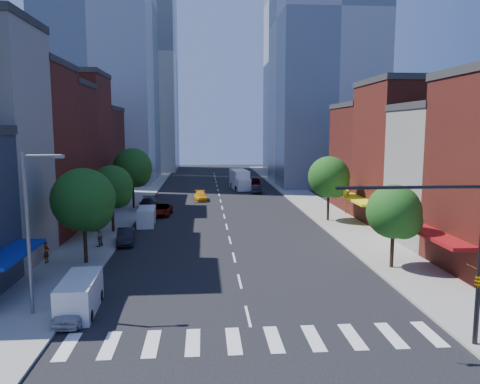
% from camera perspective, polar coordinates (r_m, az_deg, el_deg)
% --- Properties ---
extents(ground, '(220.00, 220.00, 0.00)m').
position_cam_1_polar(ground, '(26.98, 0.98, -14.90)').
color(ground, black).
rests_on(ground, ground).
extents(sidewalk_left, '(5.00, 120.00, 0.15)m').
position_cam_1_polar(sidewalk_left, '(66.38, -13.18, -1.39)').
color(sidewalk_left, gray).
rests_on(sidewalk_left, ground).
extents(sidewalk_right, '(5.00, 120.00, 0.15)m').
position_cam_1_polar(sidewalk_right, '(67.27, 8.38, -1.15)').
color(sidewalk_right, gray).
rests_on(sidewalk_right, ground).
extents(crosswalk, '(19.00, 3.00, 0.01)m').
position_cam_1_polar(crosswalk, '(24.25, 1.69, -17.61)').
color(crosswalk, silver).
rests_on(crosswalk, ground).
extents(bldg_left_2, '(12.00, 9.00, 16.00)m').
position_cam_1_polar(bldg_left_2, '(49.02, -26.85, 4.12)').
color(bldg_left_2, '#5E1F16').
rests_on(bldg_left_2, ground).
extents(bldg_left_3, '(12.00, 8.00, 15.00)m').
position_cam_1_polar(bldg_left_3, '(56.99, -23.59, 4.20)').
color(bldg_left_3, '#581D16').
rests_on(bldg_left_3, ground).
extents(bldg_left_4, '(12.00, 9.00, 17.00)m').
position_cam_1_polar(bldg_left_4, '(65.04, -21.20, 5.57)').
color(bldg_left_4, '#5E1F16').
rests_on(bldg_left_4, ground).
extents(bldg_left_5, '(12.00, 10.00, 13.00)m').
position_cam_1_polar(bldg_left_5, '(74.26, -19.03, 4.33)').
color(bldg_left_5, '#581D16').
rests_on(bldg_left_5, ground).
extents(bldg_right_1, '(12.00, 8.00, 12.00)m').
position_cam_1_polar(bldg_right_1, '(46.36, 25.87, 1.54)').
color(bldg_right_1, '#B8B4AA').
rests_on(bldg_right_1, ground).
extents(bldg_right_2, '(12.00, 10.00, 15.00)m').
position_cam_1_polar(bldg_right_2, '(54.18, 21.17, 4.17)').
color(bldg_right_2, '#5E1F16').
rests_on(bldg_right_2, ground).
extents(bldg_right_3, '(12.00, 10.00, 13.00)m').
position_cam_1_polar(bldg_right_3, '(63.39, 17.24, 3.89)').
color(bldg_right_3, '#581D16').
rests_on(bldg_right_3, ground).
extents(tower_ne, '(18.00, 20.00, 60.00)m').
position_cam_1_polar(tower_ne, '(91.75, 10.40, 19.97)').
color(tower_ne, '#9EA5AD').
rests_on(tower_ne, ground).
extents(tower_far_w, '(18.00, 18.00, 56.00)m').
position_cam_1_polar(tower_far_w, '(122.08, -12.24, 15.88)').
color(tower_far_w, '#9EA5AD').
rests_on(tower_far_w, ground).
extents(traffic_signal, '(7.24, 2.24, 8.00)m').
position_cam_1_polar(traffic_signal, '(24.54, 26.13, -7.77)').
color(traffic_signal, black).
rests_on(traffic_signal, sidewalk_right).
extents(streetlight, '(2.25, 0.25, 9.00)m').
position_cam_1_polar(streetlight, '(27.93, -24.14, -3.49)').
color(streetlight, slate).
rests_on(streetlight, sidewalk_left).
extents(tree_left_near, '(4.80, 4.80, 7.30)m').
position_cam_1_polar(tree_left_near, '(37.23, -18.34, -1.18)').
color(tree_left_near, black).
rests_on(tree_left_near, sidewalk_left).
extents(tree_left_mid, '(4.20, 4.20, 6.65)m').
position_cam_1_polar(tree_left_mid, '(47.92, -15.21, 0.45)').
color(tree_left_mid, black).
rests_on(tree_left_mid, sidewalk_left).
extents(tree_left_far, '(5.00, 5.00, 7.75)m').
position_cam_1_polar(tree_left_far, '(61.59, -12.83, 2.73)').
color(tree_left_far, black).
rests_on(tree_left_far, sidewalk_left).
extents(tree_right_near, '(4.00, 4.00, 6.20)m').
position_cam_1_polar(tree_right_near, '(36.13, 18.49, -2.54)').
color(tree_right_near, black).
rests_on(tree_right_near, sidewalk_right).
extents(tree_right_far, '(4.60, 4.60, 7.20)m').
position_cam_1_polar(tree_right_far, '(52.91, 10.95, 1.62)').
color(tree_right_far, black).
rests_on(tree_right_far, sidewalk_right).
extents(parked_car_front, '(1.77, 3.89, 1.29)m').
position_cam_1_polar(parked_car_front, '(27.78, -19.53, -13.24)').
color(parked_car_front, '#B1B0B5').
rests_on(parked_car_front, ground).
extents(parked_car_second, '(1.90, 4.31, 1.37)m').
position_cam_1_polar(parked_car_second, '(43.76, -13.77, -5.29)').
color(parked_car_second, black).
rests_on(parked_car_second, ground).
extents(parked_car_third, '(2.55, 4.87, 1.31)m').
position_cam_1_polar(parked_car_third, '(57.10, -9.54, -2.17)').
color(parked_car_third, '#999999').
rests_on(parked_car_third, ground).
extents(parked_car_rear, '(2.37, 5.56, 1.60)m').
position_cam_1_polar(parked_car_rear, '(60.54, -11.16, -1.51)').
color(parked_car_rear, black).
rests_on(parked_car_rear, ground).
extents(cargo_van_near, '(2.09, 4.75, 1.99)m').
position_cam_1_polar(cargo_van_near, '(28.61, -19.00, -11.88)').
color(cargo_van_near, silver).
rests_on(cargo_van_near, ground).
extents(cargo_van_far, '(2.01, 4.55, 1.91)m').
position_cam_1_polar(cargo_van_far, '(51.44, -11.33, -2.98)').
color(cargo_van_far, white).
rests_on(cargo_van_far, ground).
extents(taxi, '(1.95, 4.47, 1.28)m').
position_cam_1_polar(taxi, '(68.22, -4.84, -0.49)').
color(taxi, '#FFAD0D').
rests_on(taxi, ground).
extents(traffic_car_oncoming, '(1.59, 4.12, 1.34)m').
position_cam_1_polar(traffic_car_oncoming, '(75.69, 2.01, 0.37)').
color(traffic_car_oncoming, black).
rests_on(traffic_car_oncoming, ground).
extents(traffic_car_far, '(2.32, 4.65, 1.52)m').
position_cam_1_polar(traffic_car_far, '(85.42, 1.86, 1.27)').
color(traffic_car_far, '#999999').
rests_on(traffic_car_far, ground).
extents(box_truck, '(3.22, 8.30, 3.26)m').
position_cam_1_polar(box_truck, '(80.70, -0.01, 1.46)').
color(box_truck, white).
rests_on(box_truck, ground).
extents(pedestrian_near, '(0.45, 0.64, 1.65)m').
position_cam_1_polar(pedestrian_near, '(39.10, -22.53, -6.78)').
color(pedestrian_near, '#999999').
rests_on(pedestrian_near, sidewalk_left).
extents(pedestrian_far, '(0.96, 1.07, 1.81)m').
position_cam_1_polar(pedestrian_far, '(42.83, -16.90, -5.18)').
color(pedestrian_far, '#999999').
rests_on(pedestrian_far, sidewalk_left).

